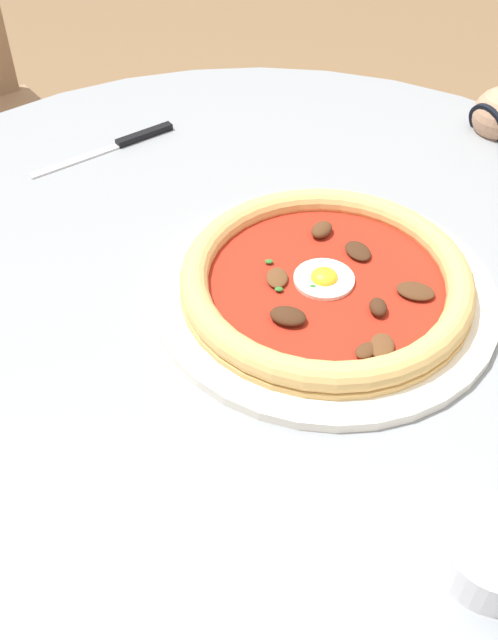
{
  "coord_description": "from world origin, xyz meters",
  "views": [
    {
      "loc": [
        -0.0,
        0.52,
        1.19
      ],
      "look_at": [
        0.0,
        0.04,
        0.72
      ],
      "focal_mm": 41.15,
      "sensor_mm": 36.0,
      "label": 1
    }
  ],
  "objects_px": {
    "steak_knife": "(122,142)",
    "ramekin_capers": "(490,552)",
    "pizza_on_plate": "(323,286)",
    "dining_table": "(254,414)"
  },
  "relations": [
    {
      "from": "steak_knife",
      "to": "ramekin_capers",
      "type": "bearing_deg",
      "value": 120.87
    },
    {
      "from": "steak_knife",
      "to": "ramekin_capers",
      "type": "height_order",
      "value": "ramekin_capers"
    },
    {
      "from": "dining_table",
      "to": "pizza_on_plate",
      "type": "xyz_separation_m",
      "value": [
        -0.06,
        0.0,
        0.2
      ]
    },
    {
      "from": "pizza_on_plate",
      "to": "ramekin_capers",
      "type": "bearing_deg",
      "value": 109.92
    },
    {
      "from": "pizza_on_plate",
      "to": "ramekin_capers",
      "type": "xyz_separation_m",
      "value": [
        -0.1,
        0.27,
        0.0
      ]
    },
    {
      "from": "pizza_on_plate",
      "to": "ramekin_capers",
      "type": "height_order",
      "value": "pizza_on_plate"
    },
    {
      "from": "pizza_on_plate",
      "to": "steak_knife",
      "type": "bearing_deg",
      "value": -50.48
    },
    {
      "from": "dining_table",
      "to": "ramekin_capers",
      "type": "relative_size",
      "value": 12.94
    },
    {
      "from": "dining_table",
      "to": "steak_knife",
      "type": "relative_size",
      "value": 6.18
    },
    {
      "from": "dining_table",
      "to": "steak_knife",
      "type": "xyz_separation_m",
      "value": [
        0.17,
        -0.27,
        0.18
      ]
    }
  ]
}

